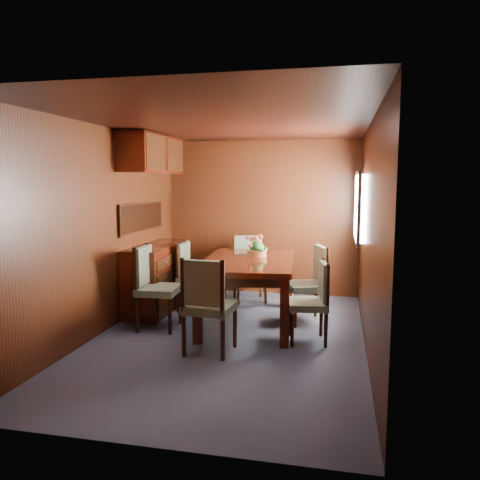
% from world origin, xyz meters
% --- Properties ---
extents(ground, '(4.50, 4.50, 0.00)m').
position_xyz_m(ground, '(0.00, 0.00, 0.00)').
color(ground, '#323544').
rests_on(ground, ground).
extents(room_shell, '(3.06, 4.52, 2.41)m').
position_xyz_m(room_shell, '(-0.10, 0.33, 1.63)').
color(room_shell, black).
rests_on(room_shell, ground).
extents(sideboard, '(0.48, 1.40, 0.90)m').
position_xyz_m(sideboard, '(-1.25, 1.00, 0.45)').
color(sideboard, '#340E06').
rests_on(sideboard, ground).
extents(dining_table, '(1.22, 1.82, 0.82)m').
position_xyz_m(dining_table, '(0.11, 0.59, 0.70)').
color(dining_table, '#340E06').
rests_on(dining_table, ground).
extents(chair_left_near, '(0.48, 0.50, 1.01)m').
position_xyz_m(chair_left_near, '(-0.99, 0.18, 0.56)').
color(chair_left_near, black).
rests_on(chair_left_near, ground).
extents(chair_left_far, '(0.44, 0.45, 0.94)m').
position_xyz_m(chair_left_far, '(-0.80, 1.07, 0.52)').
color(chair_left_far, black).
rests_on(chair_left_far, ground).
extents(chair_right_near, '(0.48, 0.50, 0.91)m').
position_xyz_m(chair_right_near, '(0.94, 0.09, 0.50)').
color(chair_right_near, black).
rests_on(chair_right_near, ground).
extents(chair_right_far, '(0.58, 0.59, 0.99)m').
position_xyz_m(chair_right_far, '(0.88, 0.83, 0.55)').
color(chair_right_far, black).
rests_on(chair_right_far, ground).
extents(chair_head, '(0.52, 0.50, 1.02)m').
position_xyz_m(chair_head, '(-0.10, -0.53, 0.56)').
color(chair_head, black).
rests_on(chair_head, ground).
extents(chair_foot, '(0.59, 0.58, 0.98)m').
position_xyz_m(chair_foot, '(-0.11, 1.78, 0.54)').
color(chair_foot, black).
rests_on(chair_foot, ground).
extents(flower_centerpiece, '(0.27, 0.27, 0.27)m').
position_xyz_m(flower_centerpiece, '(0.16, 0.88, 0.94)').
color(flower_centerpiece, '#CD793E').
rests_on(flower_centerpiece, dining_table).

